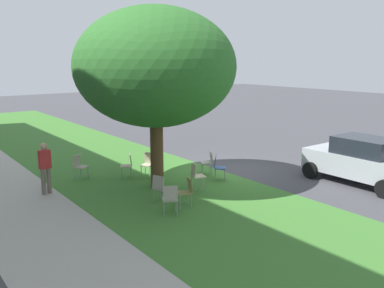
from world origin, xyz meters
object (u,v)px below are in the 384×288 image
object	(u,v)px
chair_0	(170,197)
chair_5	(160,187)
street_tree	(155,68)
chair_7	(208,161)
parked_car	(361,160)
pedestrian_0	(45,166)
chair_2	(218,166)
chair_3	(197,174)
chair_6	(79,165)
chair_8	(128,164)
chair_1	(148,162)
chair_4	(186,190)

from	to	relation	value
chair_0	chair_5	world-z (taller)	same
street_tree	chair_7	xyz separation A→B (m)	(0.11, -2.36, -3.50)
parked_car	pedestrian_0	size ratio (longest dim) A/B	2.19
chair_2	chair_3	xyz separation A→B (m)	(-0.40, 1.30, 0.00)
chair_6	chair_7	size ratio (longest dim) A/B	1.00
chair_7	chair_8	xyz separation A→B (m)	(1.43, 2.65, 0.00)
chair_7	chair_8	size ratio (longest dim) A/B	1.00
chair_8	parked_car	bearing A→B (deg)	-132.11
chair_1	pedestrian_0	world-z (taller)	pedestrian_0
pedestrian_0	street_tree	bearing A→B (deg)	-114.71
chair_3	chair_5	bearing A→B (deg)	103.93
chair_0	chair_7	distance (m)	4.35
chair_1	chair_5	xyz separation A→B (m)	(-2.74, 1.25, 0.00)
chair_8	parked_car	xyz separation A→B (m)	(-5.55, -6.14, 0.32)
parked_car	pedestrian_0	world-z (taller)	pedestrian_0
chair_0	chair_7	world-z (taller)	same
chair_7	chair_5	bearing A→B (deg)	116.40
chair_0	parked_car	bearing A→B (deg)	-102.47
chair_4	parked_car	distance (m)	6.51
street_tree	chair_5	world-z (taller)	street_tree
chair_2	pedestrian_0	size ratio (longest dim) A/B	0.52
chair_3	chair_6	distance (m)	4.44
chair_5	chair_4	bearing A→B (deg)	-148.27
chair_4	chair_7	bearing A→B (deg)	-49.95
chair_4	parked_car	size ratio (longest dim) A/B	0.24
chair_0	chair_5	distance (m)	1.03
chair_2	chair_8	distance (m)	3.30
street_tree	chair_5	size ratio (longest dim) A/B	6.79
chair_8	chair_4	bearing A→B (deg)	178.44
chair_6	parked_car	xyz separation A→B (m)	(-6.53, -7.61, 0.32)
chair_3	chair_5	size ratio (longest dim) A/B	1.00
chair_1	chair_2	size ratio (longest dim) A/B	1.00
chair_3	chair_8	bearing A→B (deg)	24.33
chair_4	chair_6	size ratio (longest dim) A/B	1.00
chair_3	chair_6	size ratio (longest dim) A/B	1.00
pedestrian_0	chair_0	bearing A→B (deg)	-151.77
chair_8	parked_car	world-z (taller)	parked_car
chair_0	chair_8	xyz separation A→B (m)	(4.00, -0.86, 0.00)
chair_1	chair_7	bearing A→B (deg)	-120.78
chair_6	parked_car	distance (m)	10.03
chair_1	chair_6	xyz separation A→B (m)	(1.25, 2.17, 0.00)
chair_2	chair_6	distance (m)	5.06
chair_7	chair_6	bearing A→B (deg)	59.62
chair_8	pedestrian_0	bearing A→B (deg)	90.54
chair_0	chair_2	world-z (taller)	same
chair_2	chair_1	bearing A→B (deg)	42.57
chair_4	chair_8	world-z (taller)	same
chair_6	chair_8	distance (m)	1.77
chair_2	chair_5	size ratio (longest dim) A/B	1.00
chair_3	chair_1	bearing A→B (deg)	11.39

